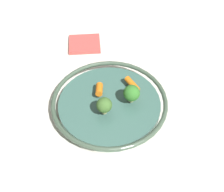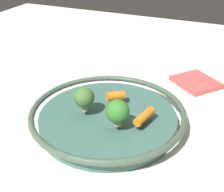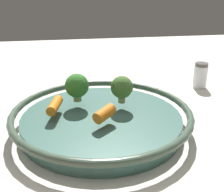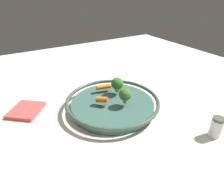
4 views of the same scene
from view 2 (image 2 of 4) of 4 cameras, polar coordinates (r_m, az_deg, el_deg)
ground_plane at (r=0.71m, az=-0.76°, el=-5.49°), size 1.87×1.87×0.00m
serving_bowl at (r=0.69m, az=-0.77°, el=-3.90°), size 0.35×0.35×0.04m
baby_carrot_left at (r=0.71m, az=0.46°, el=0.08°), size 0.05×0.05×0.03m
baby_carrot_right at (r=0.64m, az=6.05°, el=-3.82°), size 0.03×0.06×0.02m
broccoli_floret_mid at (r=0.66m, az=-5.24°, el=-0.31°), size 0.05×0.05×0.06m
broccoli_floret_large at (r=0.61m, az=1.05°, el=-2.92°), size 0.05×0.05×0.06m
dish_towel at (r=0.91m, az=15.42°, el=2.51°), size 0.16×0.16×0.01m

